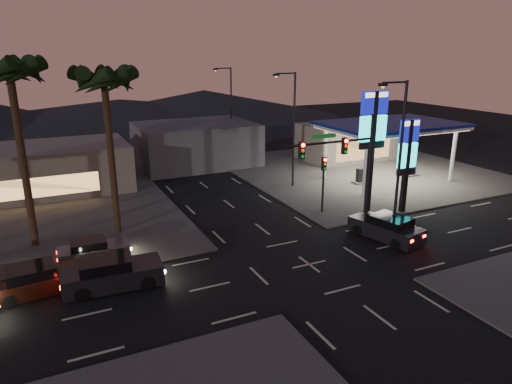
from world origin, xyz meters
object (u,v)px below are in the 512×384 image
pylon_sign_tall (373,128)px  car_lane_a_mid (37,280)px  pylon_sign_short (407,152)px  traffic_signal_mast (347,161)px  car_lane_b_front (93,251)px  gas_station (391,127)px  car_lane_a_front (111,273)px  suv_station (387,228)px

pylon_sign_tall → car_lane_a_mid: pylon_sign_tall is taller
pylon_sign_short → car_lane_a_mid: pylon_sign_short is taller
traffic_signal_mast → car_lane_a_mid: traffic_signal_mast is taller
pylon_sign_tall → car_lane_b_front: bearing=178.9°
gas_station → car_lane_a_front: (-26.52, -9.80, -4.32)m
gas_station → car_lane_a_front: gas_station is taller
pylon_sign_tall → pylon_sign_short: (2.50, -1.00, -1.74)m
traffic_signal_mast → pylon_sign_tall: bearing=36.5°
gas_station → car_lane_a_front: bearing=-159.7°
pylon_sign_tall → pylon_sign_short: 3.20m
car_lane_a_front → suv_station: size_ratio=1.03×
car_lane_a_front → suv_station: bearing=-3.8°
gas_station → suv_station: size_ratio=2.43×
gas_station → traffic_signal_mast: traffic_signal_mast is taller
pylon_sign_tall → car_lane_b_front: 20.35m
pylon_sign_tall → pylon_sign_short: bearing=-21.8°
gas_station → suv_station: (-9.48, -10.94, -4.35)m
gas_station → pylon_sign_tall: bearing=-139.1°
pylon_sign_short → car_lane_a_front: (-21.52, -2.30, -3.89)m
gas_station → pylon_sign_short: 9.02m
traffic_signal_mast → car_lane_a_front: bearing=179.2°
car_lane_a_front → car_lane_b_front: size_ratio=1.28×
pylon_sign_short → car_lane_a_mid: bearing=-177.0°
car_lane_b_front → suv_station: 18.18m
pylon_sign_tall → suv_station: (-1.98, -4.44, -5.66)m
pylon_sign_short → suv_station: 6.88m
gas_station → pylon_sign_short: pylon_sign_short is taller
suv_station → traffic_signal_mast: bearing=161.5°
car_lane_a_front → pylon_sign_short: bearing=6.1°
gas_station → car_lane_a_mid: gas_station is taller
car_lane_a_front → car_lane_a_mid: car_lane_a_front is taller
traffic_signal_mast → gas_station: bearing=39.3°
pylon_sign_tall → traffic_signal_mast: pylon_sign_tall is taller
car_lane_b_front → pylon_sign_tall: bearing=-1.1°
traffic_signal_mast → car_lane_a_front: 14.96m
car_lane_b_front → pylon_sign_short: bearing=-3.6°
car_lane_a_mid → car_lane_b_front: size_ratio=1.16×
pylon_sign_tall → car_lane_b_front: size_ratio=2.22×
gas_station → pylon_sign_short: bearing=-123.7°
car_lane_a_front → car_lane_a_mid: (-3.43, 0.99, -0.07)m
pylon_sign_tall → suv_station: pylon_sign_tall is taller
pylon_sign_tall → car_lane_a_mid: size_ratio=1.91×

